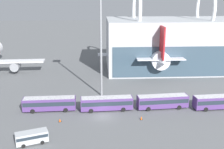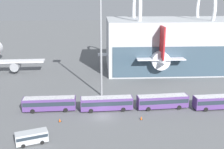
{
  "view_description": "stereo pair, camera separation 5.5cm",
  "coord_description": "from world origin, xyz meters",
  "px_view_note": "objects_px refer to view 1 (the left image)",
  "views": [
    {
      "loc": [
        -0.83,
        -53.72,
        24.71
      ],
      "look_at": [
        2.87,
        17.72,
        4.0
      ],
      "focal_mm": 45.0,
      "sensor_mm": 36.0,
      "label": 1
    },
    {
      "loc": [
        -0.77,
        -53.72,
        24.71
      ],
      "look_at": [
        2.87,
        17.72,
        4.0
      ],
      "focal_mm": 45.0,
      "sensor_mm": 36.0,
      "label": 2
    }
  ],
  "objects_px": {
    "shuttle_bus_0": "(50,103)",
    "traffic_cone_0": "(60,120)",
    "shuttle_bus_3": "(219,101)",
    "shuttle_bus_2": "(162,101)",
    "traffic_cone_1": "(141,118)",
    "service_van_foreground": "(32,137)",
    "shuttle_bus_1": "(107,103)",
    "airliner_at_gate_far": "(151,51)",
    "floodlight_mast": "(101,23)"
  },
  "relations": [
    {
      "from": "shuttle_bus_0",
      "to": "traffic_cone_0",
      "type": "relative_size",
      "value": 17.57
    },
    {
      "from": "shuttle_bus_0",
      "to": "shuttle_bus_3",
      "type": "xyz_separation_m",
      "value": [
        37.31,
        -0.82,
        0.0
      ]
    },
    {
      "from": "shuttle_bus_2",
      "to": "shuttle_bus_3",
      "type": "relative_size",
      "value": 1.0
    },
    {
      "from": "traffic_cone_0",
      "to": "traffic_cone_1",
      "type": "bearing_deg",
      "value": 0.48
    },
    {
      "from": "shuttle_bus_3",
      "to": "service_van_foreground",
      "type": "xyz_separation_m",
      "value": [
        -38.09,
        -13.16,
        -0.49
      ]
    },
    {
      "from": "shuttle_bus_0",
      "to": "shuttle_bus_2",
      "type": "distance_m",
      "value": 24.87
    },
    {
      "from": "traffic_cone_1",
      "to": "service_van_foreground",
      "type": "bearing_deg",
      "value": -157.24
    },
    {
      "from": "shuttle_bus_1",
      "to": "shuttle_bus_0",
      "type": "bearing_deg",
      "value": 174.88
    },
    {
      "from": "shuttle_bus_3",
      "to": "traffic_cone_1",
      "type": "distance_m",
      "value": 18.67
    },
    {
      "from": "airliner_at_gate_far",
      "to": "traffic_cone_0",
      "type": "height_order",
      "value": "airliner_at_gate_far"
    },
    {
      "from": "floodlight_mast",
      "to": "traffic_cone_0",
      "type": "distance_m",
      "value": 24.55
    },
    {
      "from": "shuttle_bus_0",
      "to": "shuttle_bus_3",
      "type": "height_order",
      "value": "same"
    },
    {
      "from": "service_van_foreground",
      "to": "floodlight_mast",
      "type": "bearing_deg",
      "value": 42.16
    },
    {
      "from": "shuttle_bus_1",
      "to": "service_van_foreground",
      "type": "distance_m",
      "value": 18.95
    },
    {
      "from": "shuttle_bus_2",
      "to": "service_van_foreground",
      "type": "bearing_deg",
      "value": -155.98
    },
    {
      "from": "traffic_cone_1",
      "to": "shuttle_bus_3",
      "type": "bearing_deg",
      "value": 14.72
    },
    {
      "from": "service_van_foreground",
      "to": "traffic_cone_1",
      "type": "relative_size",
      "value": 7.4
    },
    {
      "from": "airliner_at_gate_far",
      "to": "floodlight_mast",
      "type": "relative_size",
      "value": 1.54
    },
    {
      "from": "shuttle_bus_1",
      "to": "shuttle_bus_2",
      "type": "distance_m",
      "value": 12.45
    },
    {
      "from": "shuttle_bus_2",
      "to": "shuttle_bus_3",
      "type": "height_order",
      "value": "same"
    },
    {
      "from": "shuttle_bus_2",
      "to": "service_van_foreground",
      "type": "height_order",
      "value": "shuttle_bus_2"
    },
    {
      "from": "shuttle_bus_2",
      "to": "airliner_at_gate_far",
      "type": "bearing_deg",
      "value": 79.01
    },
    {
      "from": "service_van_foreground",
      "to": "shuttle_bus_0",
      "type": "bearing_deg",
      "value": 67.05
    },
    {
      "from": "airliner_at_gate_far",
      "to": "shuttle_bus_1",
      "type": "xyz_separation_m",
      "value": [
        -16.44,
        -36.67,
        -4.1
      ]
    },
    {
      "from": "shuttle_bus_1",
      "to": "service_van_foreground",
      "type": "height_order",
      "value": "shuttle_bus_1"
    },
    {
      "from": "floodlight_mast",
      "to": "traffic_cone_1",
      "type": "relative_size",
      "value": 34.51
    },
    {
      "from": "shuttle_bus_0",
      "to": "traffic_cone_0",
      "type": "height_order",
      "value": "shuttle_bus_0"
    },
    {
      "from": "shuttle_bus_2",
      "to": "floodlight_mast",
      "type": "xyz_separation_m",
      "value": [
        -13.42,
        8.87,
        16.28
      ]
    },
    {
      "from": "traffic_cone_0",
      "to": "shuttle_bus_3",
      "type": "bearing_deg",
      "value": 8.04
    },
    {
      "from": "shuttle_bus_2",
      "to": "shuttle_bus_3",
      "type": "xyz_separation_m",
      "value": [
        12.44,
        -0.89,
        0.0
      ]
    },
    {
      "from": "shuttle_bus_1",
      "to": "shuttle_bus_2",
      "type": "xyz_separation_m",
      "value": [
        12.44,
        0.48,
        0.0
      ]
    },
    {
      "from": "shuttle_bus_0",
      "to": "floodlight_mast",
      "type": "bearing_deg",
      "value": 35.79
    },
    {
      "from": "floodlight_mast",
      "to": "traffic_cone_1",
      "type": "bearing_deg",
      "value": -61.53
    },
    {
      "from": "shuttle_bus_2",
      "to": "shuttle_bus_0",
      "type": "bearing_deg",
      "value": 175.48
    },
    {
      "from": "shuttle_bus_2",
      "to": "floodlight_mast",
      "type": "distance_m",
      "value": 22.89
    },
    {
      "from": "shuttle_bus_0",
      "to": "floodlight_mast",
      "type": "distance_m",
      "value": 21.82
    },
    {
      "from": "shuttle_bus_0",
      "to": "service_van_foreground",
      "type": "bearing_deg",
      "value": -95.38
    },
    {
      "from": "shuttle_bus_3",
      "to": "traffic_cone_0",
      "type": "distance_m",
      "value": 34.81
    },
    {
      "from": "traffic_cone_0",
      "to": "traffic_cone_1",
      "type": "height_order",
      "value": "traffic_cone_1"
    },
    {
      "from": "floodlight_mast",
      "to": "shuttle_bus_3",
      "type": "bearing_deg",
      "value": -20.67
    },
    {
      "from": "shuttle_bus_2",
      "to": "traffic_cone_0",
      "type": "xyz_separation_m",
      "value": [
        -22.0,
        -5.76,
        -1.47
      ]
    },
    {
      "from": "shuttle_bus_1",
      "to": "floodlight_mast",
      "type": "distance_m",
      "value": 18.8
    },
    {
      "from": "shuttle_bus_0",
      "to": "traffic_cone_0",
      "type": "distance_m",
      "value": 6.54
    },
    {
      "from": "service_van_foreground",
      "to": "shuttle_bus_2",
      "type": "bearing_deg",
      "value": 8.96
    },
    {
      "from": "shuttle_bus_0",
      "to": "shuttle_bus_1",
      "type": "relative_size",
      "value": 1.0
    },
    {
      "from": "airliner_at_gate_far",
      "to": "shuttle_bus_2",
      "type": "distance_m",
      "value": 36.64
    },
    {
      "from": "service_van_foreground",
      "to": "floodlight_mast",
      "type": "xyz_separation_m",
      "value": [
        12.23,
        22.91,
        16.77
      ]
    },
    {
      "from": "shuttle_bus_2",
      "to": "traffic_cone_1",
      "type": "relative_size",
      "value": 14.83
    },
    {
      "from": "shuttle_bus_3",
      "to": "shuttle_bus_0",
      "type": "bearing_deg",
      "value": 174.59
    },
    {
      "from": "shuttle_bus_1",
      "to": "shuttle_bus_3",
      "type": "distance_m",
      "value": 24.88
    }
  ]
}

